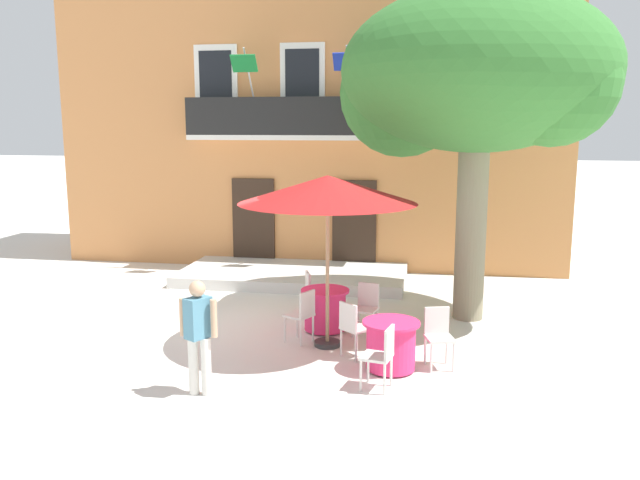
# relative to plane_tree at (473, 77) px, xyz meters

# --- Properties ---
(ground_plane) EXTENTS (120.00, 120.00, 0.00)m
(ground_plane) POSITION_rel_plane_tree_xyz_m (-4.08, -1.41, -4.49)
(ground_plane) COLOR silver
(building_facade) EXTENTS (13.00, 5.09, 7.50)m
(building_facade) POSITION_rel_plane_tree_xyz_m (-3.86, 5.58, -0.74)
(building_facade) COLOR #CC844C
(building_facade) RESTS_ON ground
(entrance_step_platform) EXTENTS (5.29, 2.55, 0.25)m
(entrance_step_platform) POSITION_rel_plane_tree_xyz_m (-3.86, 2.32, -4.36)
(entrance_step_platform) COLOR silver
(entrance_step_platform) RESTS_ON ground
(plane_tree) EXTENTS (5.04, 4.42, 6.09)m
(plane_tree) POSITION_rel_plane_tree_xyz_m (0.00, 0.00, 0.00)
(plane_tree) COLOR #7F755B
(plane_tree) RESTS_ON ground
(cafe_table_near_tree) EXTENTS (0.86, 0.86, 0.76)m
(cafe_table_near_tree) POSITION_rel_plane_tree_xyz_m (-1.20, -2.98, -4.10)
(cafe_table_near_tree) COLOR #E52D66
(cafe_table_near_tree) RESTS_ON ground
(cafe_chair_near_tree_0) EXTENTS (0.47, 0.47, 0.91)m
(cafe_chair_near_tree_0) POSITION_rel_plane_tree_xyz_m (-1.27, -3.73, -3.96)
(cafe_chair_near_tree_0) COLOR silver
(cafe_chair_near_tree_0) RESTS_ON ground
(cafe_chair_near_tree_1) EXTENTS (0.50, 0.50, 0.91)m
(cafe_chair_near_tree_1) POSITION_rel_plane_tree_xyz_m (-0.50, -2.70, -3.96)
(cafe_chair_near_tree_1) COLOR silver
(cafe_chair_near_tree_1) RESTS_ON ground
(cafe_chair_near_tree_2) EXTENTS (0.56, 0.56, 0.91)m
(cafe_chair_near_tree_2) POSITION_rel_plane_tree_xyz_m (-1.82, -2.56, -3.96)
(cafe_chair_near_tree_2) COLOR silver
(cafe_chair_near_tree_2) RESTS_ON ground
(cafe_table_middle) EXTENTS (0.86, 0.86, 0.76)m
(cafe_table_middle) POSITION_rel_plane_tree_xyz_m (-2.48, -1.29, -4.10)
(cafe_table_middle) COLOR #E52D66
(cafe_table_middle) RESTS_ON ground
(cafe_chair_middle_0) EXTENTS (0.47, 0.47, 0.91)m
(cafe_chair_middle_0) POSITION_rel_plane_tree_xyz_m (-1.73, -1.36, -3.96)
(cafe_chair_middle_0) COLOR silver
(cafe_chair_middle_0) RESTS_ON ground
(cafe_chair_middle_1) EXTENTS (0.52, 0.52, 0.91)m
(cafe_chair_middle_1) POSITION_rel_plane_tree_xyz_m (-2.82, -0.62, -3.96)
(cafe_chair_middle_1) COLOR silver
(cafe_chair_middle_1) RESTS_ON ground
(cafe_chair_middle_2) EXTENTS (0.54, 0.54, 0.91)m
(cafe_chair_middle_2) POSITION_rel_plane_tree_xyz_m (-2.75, -2.00, -3.96)
(cafe_chair_middle_2) COLOR silver
(cafe_chair_middle_2) RESTS_ON ground
(cafe_umbrella) EXTENTS (2.90, 2.90, 2.85)m
(cafe_umbrella) POSITION_rel_plane_tree_xyz_m (-2.31, -2.08, -1.88)
(cafe_umbrella) COLOR #997A56
(cafe_umbrella) RESTS_ON ground
(pedestrian_near_entrance) EXTENTS (0.53, 0.40, 1.60)m
(pedestrian_near_entrance) POSITION_rel_plane_tree_xyz_m (-3.70, -4.33, -3.59)
(pedestrian_near_entrance) COLOR silver
(pedestrian_near_entrance) RESTS_ON ground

